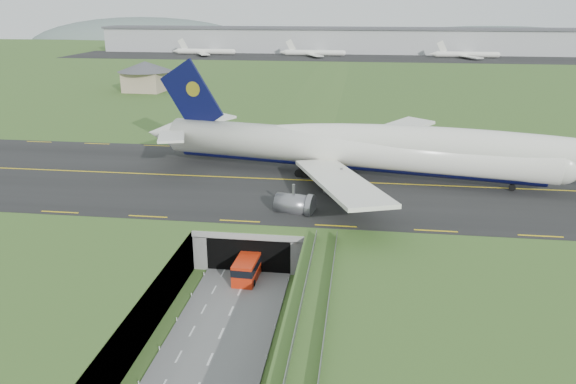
# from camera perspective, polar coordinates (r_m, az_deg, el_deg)

# --- Properties ---
(ground) EXTENTS (900.00, 900.00, 0.00)m
(ground) POSITION_cam_1_polar(r_m,az_deg,el_deg) (74.03, -5.25, -10.91)
(ground) COLOR #325622
(ground) RESTS_ON ground
(airfield_deck) EXTENTS (800.00, 800.00, 6.00)m
(airfield_deck) POSITION_cam_1_polar(r_m,az_deg,el_deg) (72.60, -5.32, -8.85)
(airfield_deck) COLOR gray
(airfield_deck) RESTS_ON ground
(trench_road) EXTENTS (12.00, 75.00, 0.20)m
(trench_road) POSITION_cam_1_polar(r_m,az_deg,el_deg) (67.76, -6.67, -13.92)
(trench_road) COLOR slate
(trench_road) RESTS_ON ground
(taxiway) EXTENTS (800.00, 44.00, 0.18)m
(taxiway) POSITION_cam_1_polar(r_m,az_deg,el_deg) (101.46, -1.30, 1.29)
(taxiway) COLOR black
(taxiway) RESTS_ON airfield_deck
(tunnel_portal) EXTENTS (17.00, 22.30, 6.00)m
(tunnel_portal) POSITION_cam_1_polar(r_m,az_deg,el_deg) (87.29, -2.93, -3.63)
(tunnel_portal) COLOR gray
(tunnel_portal) RESTS_ON ground
(guideway) EXTENTS (3.00, 53.00, 7.05)m
(guideway) POSITION_cam_1_polar(r_m,az_deg,el_deg) (53.69, 1.93, -16.81)
(guideway) COLOR #A8A8A3
(guideway) RESTS_ON ground
(jumbo_jet) EXTENTS (99.56, 62.41, 21.01)m
(jumbo_jet) POSITION_cam_1_polar(r_m,az_deg,el_deg) (101.40, 10.31, 4.25)
(jumbo_jet) COLOR white
(jumbo_jet) RESTS_ON ground
(shuttle_tram) EXTENTS (3.32, 7.95, 3.18)m
(shuttle_tram) POSITION_cam_1_polar(r_m,az_deg,el_deg) (78.74, -4.04, -7.52)
(shuttle_tram) COLOR red
(shuttle_tram) RESTS_ON ground
(service_building) EXTENTS (20.64, 20.64, 10.61)m
(service_building) POSITION_cam_1_polar(r_m,az_deg,el_deg) (210.35, -14.26, 11.58)
(service_building) COLOR tan
(service_building) RESTS_ON ground
(cargo_terminal) EXTENTS (320.00, 67.00, 15.60)m
(cargo_terminal) POSITION_cam_1_polar(r_m,az_deg,el_deg) (363.03, 5.36, 15.12)
(cargo_terminal) COLOR #B2B2B2
(cargo_terminal) RESTS_ON ground
(distant_hills) EXTENTS (700.00, 91.00, 60.00)m
(distant_hills) POSITION_cam_1_polar(r_m,az_deg,el_deg) (496.72, 13.64, 13.57)
(distant_hills) COLOR #536461
(distant_hills) RESTS_ON ground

